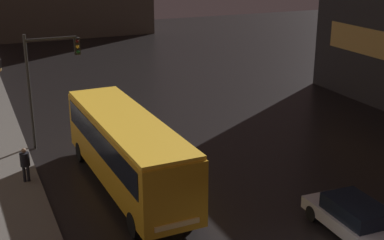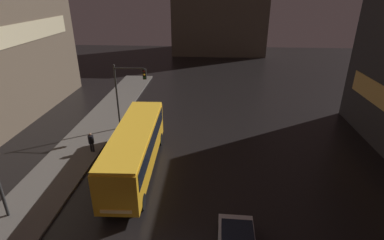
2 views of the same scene
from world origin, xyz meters
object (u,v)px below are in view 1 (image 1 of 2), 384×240
object	(u,v)px
pedestrian_mid	(25,161)
traffic_light_main	(47,72)
bus_near	(127,146)
car_taxi	(355,218)

from	to	relation	value
pedestrian_mid	traffic_light_main	bearing A→B (deg)	60.18
bus_near	car_taxi	size ratio (longest dim) A/B	2.43
bus_near	traffic_light_main	world-z (taller)	traffic_light_main
bus_near	traffic_light_main	xyz separation A→B (m)	(-2.25, 6.76, 2.08)
bus_near	traffic_light_main	distance (m)	7.43
bus_near	car_taxi	xyz separation A→B (m)	(6.73, -7.38, -1.36)
car_taxi	pedestrian_mid	xyz separation A→B (m)	(-10.92, 9.66, 0.41)
bus_near	pedestrian_mid	distance (m)	4.87
bus_near	pedestrian_mid	bearing A→B (deg)	-30.60
bus_near	car_taxi	distance (m)	10.07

